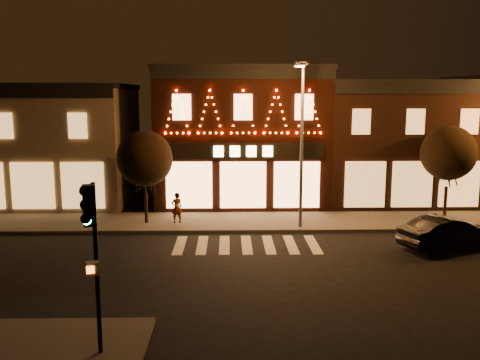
{
  "coord_description": "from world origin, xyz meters",
  "views": [
    {
      "loc": [
        -0.8,
        -18.7,
        6.71
      ],
      "look_at": [
        -0.3,
        4.0,
        2.96
      ],
      "focal_mm": 39.13,
      "sensor_mm": 36.0,
      "label": 1
    }
  ],
  "objects_px": {
    "streetlamp_mid": "(301,133)",
    "pedestrian": "(177,208)",
    "traffic_signal_near": "(92,236)",
    "dark_sedan": "(448,233)"
  },
  "relations": [
    {
      "from": "traffic_signal_near",
      "to": "pedestrian",
      "type": "xyz_separation_m",
      "value": [
        0.68,
        13.79,
        -2.34
      ]
    },
    {
      "from": "traffic_signal_near",
      "to": "pedestrian",
      "type": "bearing_deg",
      "value": 72.39
    },
    {
      "from": "pedestrian",
      "to": "traffic_signal_near",
      "type": "bearing_deg",
      "value": 62.63
    },
    {
      "from": "traffic_signal_near",
      "to": "streetlamp_mid",
      "type": "relative_size",
      "value": 0.55
    },
    {
      "from": "traffic_signal_near",
      "to": "dark_sedan",
      "type": "xyz_separation_m",
      "value": [
        12.94,
        9.46,
        -2.56
      ]
    },
    {
      "from": "pedestrian",
      "to": "streetlamp_mid",
      "type": "bearing_deg",
      "value": 144.42
    },
    {
      "from": "streetlamp_mid",
      "to": "pedestrian",
      "type": "bearing_deg",
      "value": 155.78
    },
    {
      "from": "streetlamp_mid",
      "to": "dark_sedan",
      "type": "relative_size",
      "value": 1.84
    },
    {
      "from": "traffic_signal_near",
      "to": "streetlamp_mid",
      "type": "height_order",
      "value": "streetlamp_mid"
    },
    {
      "from": "pedestrian",
      "to": "dark_sedan",
      "type": "bearing_deg",
      "value": 136.01
    }
  ]
}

